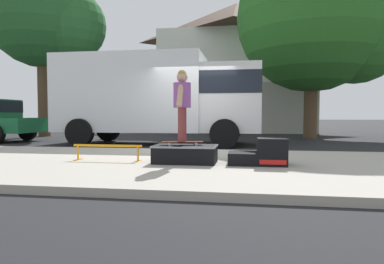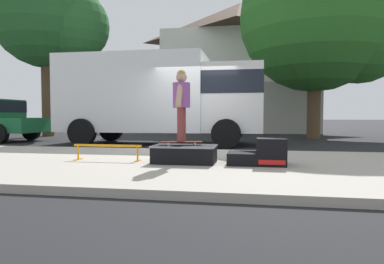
{
  "view_description": "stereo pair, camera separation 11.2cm",
  "coord_description": "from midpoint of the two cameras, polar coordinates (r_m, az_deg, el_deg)",
  "views": [
    {
      "loc": [
        1.65,
        -9.48,
        1.02
      ],
      "look_at": [
        0.48,
        -2.19,
        0.65
      ],
      "focal_mm": 32.47,
      "sensor_mm": 36.0,
      "label": 1
    },
    {
      "loc": [
        1.76,
        -9.46,
        1.02
      ],
      "look_at": [
        0.48,
        -2.19,
        0.65
      ],
      "focal_mm": 32.47,
      "sensor_mm": 36.0,
      "label": 2
    }
  ],
  "objects": [
    {
      "name": "box_truck",
      "position": [
        12.09,
        -4.76,
        6.05
      ],
      "size": [
        6.91,
        2.63,
        3.05
      ],
      "color": "white",
      "rests_on": "ground"
    },
    {
      "name": "skateboard",
      "position": [
        6.53,
        -1.24,
        -1.68
      ],
      "size": [
        0.81,
        0.4,
        0.07
      ],
      "color": "#4C1E14",
      "rests_on": "skate_box"
    },
    {
      "name": "skater_kid",
      "position": [
        6.51,
        -1.25,
        5.36
      ],
      "size": [
        0.33,
        0.69,
        1.34
      ],
      "color": "brown",
      "rests_on": "skateboard"
    },
    {
      "name": "kicker_ramp",
      "position": [
        6.41,
        11.91,
        -3.48
      ],
      "size": [
        1.03,
        0.65,
        0.49
      ],
      "color": "black",
      "rests_on": "sidewalk_slab"
    },
    {
      "name": "skate_box",
      "position": [
        6.52,
        -0.72,
        -3.52
      ],
      "size": [
        1.18,
        0.72,
        0.33
      ],
      "color": "black",
      "rests_on": "sidewalk_slab"
    },
    {
      "name": "house_behind",
      "position": [
        23.56,
        8.06,
        10.66
      ],
      "size": [
        9.54,
        8.23,
        8.4
      ],
      "color": "silver",
      "rests_on": "ground"
    },
    {
      "name": "ground_plane",
      "position": [
        9.68,
        -0.2,
        -3.22
      ],
      "size": [
        140.0,
        140.0,
        0.0
      ],
      "primitive_type": "plane",
      "color": "black"
    },
    {
      "name": "street_tree_neighbour",
      "position": [
        16.45,
        21.13,
        16.74
      ],
      "size": [
        7.03,
        6.39,
        8.4
      ],
      "color": "brown",
      "rests_on": "ground"
    },
    {
      "name": "grind_rail",
      "position": [
        7.03,
        -13.29,
        -2.66
      ],
      "size": [
        1.4,
        0.28,
        0.32
      ],
      "color": "orange",
      "rests_on": "sidewalk_slab"
    },
    {
      "name": "street_tree_main",
      "position": [
        18.43,
        -21.85,
        17.13
      ],
      "size": [
        5.58,
        5.07,
        8.34
      ],
      "color": "brown",
      "rests_on": "ground"
    },
    {
      "name": "sidewalk_slab",
      "position": [
        6.76,
        -4.73,
        -5.34
      ],
      "size": [
        50.0,
        5.0,
        0.12
      ],
      "primitive_type": "cube",
      "color": "#A8A093",
      "rests_on": "ground"
    }
  ]
}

